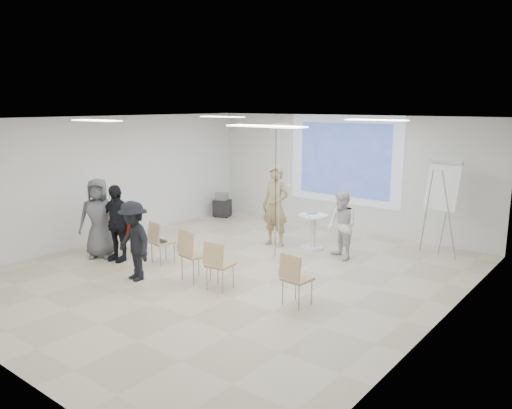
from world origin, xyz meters
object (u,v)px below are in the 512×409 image
Objects in this scene: chair_left_inner at (159,239)px; chair_right_inner at (217,262)px; audience_outer at (99,213)px; chair_center at (192,251)px; player_left at (275,201)px; laptop at (163,241)px; chair_right_far at (295,275)px; flipchart_easel at (443,186)px; pedestal_table at (313,229)px; av_cart at (222,206)px; player_right at (342,222)px; audience_left at (116,217)px; chair_left_mid at (132,234)px; chair_far_left at (115,226)px; audience_mid at (133,236)px.

chair_right_inner is (1.97, -0.37, 0.00)m from chair_left_inner.
audience_outer is at bearing 174.39° from chair_right_inner.
player_left is at bearing 104.40° from chair_center.
laptop is at bearing -18.84° from audience_outer.
chair_right_far is at bearing -174.06° from laptop.
chair_center is 0.48× the size of flipchart_easel.
pedestal_table reaches higher than av_cart.
chair_right_far is (0.67, -2.76, -0.28)m from player_right.
player_left is at bearing 48.44° from audience_left.
chair_right_far is at bearing 15.57° from chair_center.
laptop is 4.48m from av_cart.
flipchart_easel reaches higher than chair_left_mid.
player_right is 5.21m from audience_outer.
chair_left_inner is 0.43× the size of flipchart_easel.
chair_far_left reaches higher than av_cart.
chair_left_mid is 0.48× the size of audience_left.
laptop is (-1.90, -2.81, 0.02)m from pedestal_table.
audience_mid is (-2.41, -3.58, 0.04)m from player_right.
audience_outer is at bearing -171.20° from chair_right_far.
chair_right_inner is 0.52× the size of audience_mid.
chair_right_far is at bearing -37.14° from audience_outer.
audience_left reaches higher than av_cart.
chair_right_far is (1.48, 0.25, -0.00)m from chair_right_inner.
chair_left_inner is 0.99× the size of chair_right_inner.
chair_left_inner is at bearing -122.13° from flipchart_easel.
laptop is at bearing 119.86° from audience_mid.
player_left reaches higher than audience_left.
chair_left_mid is at bearing 23.57° from laptop.
audience_outer is at bearing -166.78° from chair_center.
audience_mid is 6.51m from flipchart_easel.
chair_right_far is at bearing 25.42° from audience_mid.
chair_left_mid is at bearing 62.14° from audience_left.
laptop is at bearing -114.97° from player_left.
player_left is at bearing 10.14° from audience_outer.
chair_far_left is at bearing -103.11° from av_cart.
chair_far_left is (-4.29, -2.64, -0.25)m from player_right.
chair_left_mid is 0.89× the size of chair_center.
chair_far_left is 0.46× the size of flipchart_easel.
chair_right_far is 0.52× the size of audience_mid.
player_left is at bearing 89.46° from audience_mid.
audience_outer is at bearing -64.74° from chair_far_left.
chair_left_mid is at bearing -131.67° from pedestal_table.
audience_outer is (-1.38, -0.48, 0.44)m from chair_left_inner.
audience_outer is 2.74× the size of av_cart.
chair_center is (2.07, -0.23, 0.07)m from chair_left_mid.
audience_mid is 0.82× the size of flipchart_easel.
chair_left_inner is 1.06m from audience_mid.
chair_right_far is 4.50m from flipchart_easel.
chair_left_mid reaches higher than laptop.
player_left is at bearing 49.97° from chair_left_mid.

